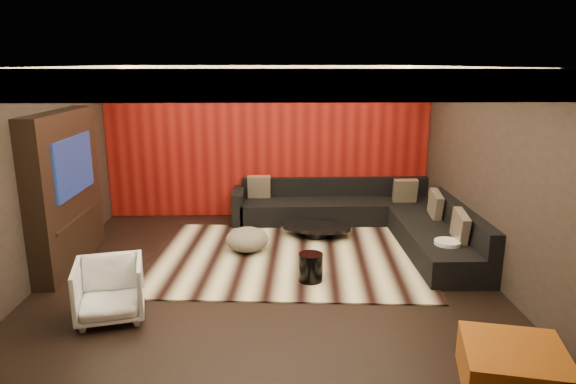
{
  "coord_description": "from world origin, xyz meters",
  "views": [
    {
      "loc": [
        0.11,
        -6.5,
        2.84
      ],
      "look_at": [
        0.3,
        0.6,
        1.05
      ],
      "focal_mm": 32.0,
      "sensor_mm": 36.0,
      "label": 1
    }
  ],
  "objects_px": {
    "drum_stool": "(311,267)",
    "white_side_table": "(446,256)",
    "coffee_table": "(316,230)",
    "sectional_sofa": "(370,218)",
    "orange_ottoman": "(513,368)",
    "armchair": "(110,290)"
  },
  "relations": [
    {
      "from": "drum_stool",
      "to": "white_side_table",
      "type": "xyz_separation_m",
      "value": [
        1.92,
        0.31,
        0.02
      ]
    },
    {
      "from": "coffee_table",
      "to": "sectional_sofa",
      "type": "xyz_separation_m",
      "value": [
        0.94,
        0.22,
        0.14
      ]
    },
    {
      "from": "drum_stool",
      "to": "white_side_table",
      "type": "relative_size",
      "value": 0.84
    },
    {
      "from": "white_side_table",
      "to": "sectional_sofa",
      "type": "xyz_separation_m",
      "value": [
        -0.77,
        1.71,
        0.04
      ]
    },
    {
      "from": "orange_ottoman",
      "to": "sectional_sofa",
      "type": "height_order",
      "value": "sectional_sofa"
    },
    {
      "from": "white_side_table",
      "to": "sectional_sofa",
      "type": "bearing_deg",
      "value": 114.06
    },
    {
      "from": "white_side_table",
      "to": "sectional_sofa",
      "type": "relative_size",
      "value": 0.12
    },
    {
      "from": "coffee_table",
      "to": "white_side_table",
      "type": "xyz_separation_m",
      "value": [
        1.7,
        -1.49,
        0.11
      ]
    },
    {
      "from": "drum_stool",
      "to": "orange_ottoman",
      "type": "distance_m",
      "value": 2.86
    },
    {
      "from": "armchair",
      "to": "sectional_sofa",
      "type": "xyz_separation_m",
      "value": [
        3.5,
        2.95,
        -0.08
      ]
    },
    {
      "from": "coffee_table",
      "to": "drum_stool",
      "type": "relative_size",
      "value": 3.14
    },
    {
      "from": "white_side_table",
      "to": "orange_ottoman",
      "type": "bearing_deg",
      "value": -95.79
    },
    {
      "from": "drum_stool",
      "to": "orange_ottoman",
      "type": "height_order",
      "value": "drum_stool"
    },
    {
      "from": "drum_stool",
      "to": "sectional_sofa",
      "type": "relative_size",
      "value": 0.1
    },
    {
      "from": "sectional_sofa",
      "to": "armchair",
      "type": "bearing_deg",
      "value": -139.92
    },
    {
      "from": "drum_stool",
      "to": "coffee_table",
      "type": "bearing_deg",
      "value": 83.08
    },
    {
      "from": "drum_stool",
      "to": "orange_ottoman",
      "type": "relative_size",
      "value": 0.43
    },
    {
      "from": "coffee_table",
      "to": "sectional_sofa",
      "type": "bearing_deg",
      "value": 13.3
    },
    {
      "from": "white_side_table",
      "to": "sectional_sofa",
      "type": "height_order",
      "value": "sectional_sofa"
    },
    {
      "from": "coffee_table",
      "to": "orange_ottoman",
      "type": "distance_m",
      "value": 4.38
    },
    {
      "from": "coffee_table",
      "to": "sectional_sofa",
      "type": "height_order",
      "value": "sectional_sofa"
    },
    {
      "from": "sectional_sofa",
      "to": "orange_ottoman",
      "type": "bearing_deg",
      "value": -83.51
    }
  ]
}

